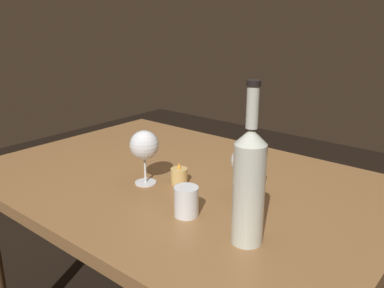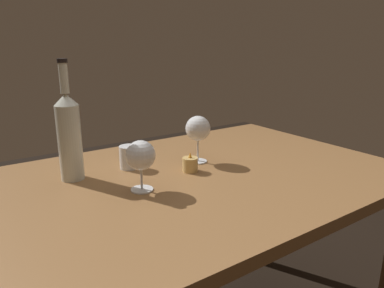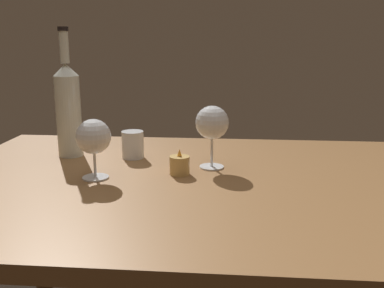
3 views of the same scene
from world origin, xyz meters
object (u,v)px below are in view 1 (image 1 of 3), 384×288
wine_glass_right (144,146)px  wine_bottle (249,184)px  votive_candle (179,176)px  wine_glass_left (246,162)px  water_tumbler (186,202)px

wine_glass_right → wine_bottle: bearing=168.2°
wine_bottle → votive_candle: 0.40m
wine_glass_left → wine_bottle: 0.25m
water_tumbler → votive_candle: size_ratio=1.18×
wine_glass_left → wine_glass_right: (0.29, 0.12, 0.02)m
wine_glass_left → votive_candle: bearing=14.0°
water_tumbler → wine_glass_left: bearing=-104.9°
wine_glass_right → votive_candle: (-0.08, -0.07, -0.10)m
wine_bottle → water_tumbler: 0.22m
wine_glass_right → wine_bottle: (-0.42, 0.09, 0.02)m
wine_bottle → water_tumbler: wine_bottle is taller
wine_bottle → votive_candle: bearing=-24.3°
wine_glass_left → wine_glass_right: 0.31m
water_tumbler → votive_candle: bearing=-43.5°
wine_glass_left → wine_bottle: bearing=123.6°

